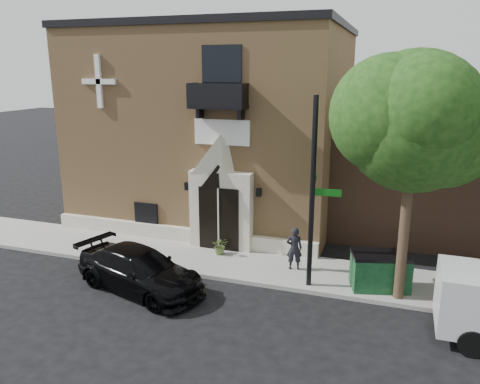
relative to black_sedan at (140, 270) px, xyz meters
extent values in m
plane|color=black|center=(2.37, 1.46, -0.71)|extent=(120.00, 120.00, 0.00)
cube|color=gray|center=(3.37, 2.96, -0.64)|extent=(42.00, 3.00, 0.15)
cube|color=tan|center=(-0.63, 9.46, 3.79)|extent=(12.00, 10.00, 9.00)
cube|color=black|center=(-0.63, 9.46, 8.44)|extent=(12.20, 10.20, 0.30)
cube|color=silver|center=(-0.63, 4.34, -0.26)|extent=(12.00, 0.30, 0.60)
cube|color=silver|center=(1.37, 4.21, 1.04)|extent=(2.60, 0.55, 3.20)
pyramid|color=silver|center=(1.37, 4.21, 3.39)|extent=(2.60, 0.55, 1.50)
cube|color=black|center=(1.37, 3.92, 0.74)|extent=(1.70, 0.06, 2.60)
cube|color=silver|center=(1.37, 3.88, 0.74)|extent=(0.06, 0.04, 2.60)
cube|color=white|center=(1.37, 4.40, 4.19)|extent=(2.30, 0.10, 1.00)
cube|color=black|center=(1.37, 4.01, 5.19)|extent=(2.20, 0.90, 0.10)
cube|color=black|center=(1.37, 3.58, 5.64)|extent=(2.20, 0.06, 0.90)
cube|color=black|center=(0.32, 4.01, 5.64)|extent=(0.06, 0.90, 0.90)
cube|color=black|center=(2.42, 4.01, 5.64)|extent=(0.06, 0.90, 0.90)
cube|color=black|center=(1.37, 4.43, 6.39)|extent=(1.60, 0.08, 2.20)
cube|color=white|center=(-4.13, 4.38, 6.09)|extent=(0.22, 0.14, 2.20)
cube|color=white|center=(-4.13, 4.38, 6.09)|extent=(1.60, 0.14, 0.22)
cube|color=black|center=(-2.23, 4.41, 0.44)|extent=(1.10, 0.10, 1.00)
cube|color=red|center=(-2.23, 4.44, 0.44)|extent=(0.85, 0.06, 0.75)
cube|color=black|center=(-0.18, 4.34, 1.89)|extent=(0.18, 0.18, 0.32)
cube|color=black|center=(2.92, 4.34, 1.89)|extent=(0.18, 0.18, 0.32)
cylinder|color=#38281C|center=(8.37, 1.91, 1.54)|extent=(0.32, 0.32, 4.20)
sphere|color=#14390F|center=(8.37, 1.91, 5.11)|extent=(4.20, 4.20, 4.20)
sphere|color=#14390F|center=(9.17, 2.21, 4.81)|extent=(3.36, 3.36, 3.36)
sphere|color=#14390F|center=(7.67, 1.71, 5.31)|extent=(3.57, 3.57, 3.57)
sphere|color=#14390F|center=(8.57, 1.21, 5.51)|extent=(3.15, 3.15, 3.15)
imported|color=black|center=(0.00, 0.00, 0.00)|extent=(5.28, 3.32, 1.43)
cylinder|color=black|center=(10.23, -0.61, -0.34)|extent=(0.75, 0.25, 0.75)
cylinder|color=black|center=(10.24, 1.26, -0.34)|extent=(0.75, 0.25, 0.75)
cylinder|color=black|center=(5.45, 1.89, 2.64)|extent=(0.17, 0.17, 6.40)
cube|color=#0D5711|center=(5.93, 1.92, 2.74)|extent=(0.91, 0.09, 0.23)
cube|color=#0D5711|center=(5.42, 2.37, 3.01)|extent=(0.09, 0.91, 0.23)
cylinder|color=maroon|center=(9.66, 1.74, -0.53)|extent=(0.32, 0.32, 0.07)
cylinder|color=maroon|center=(9.66, 1.74, -0.25)|extent=(0.23, 0.23, 0.49)
sphere|color=maroon|center=(9.66, 1.74, 0.03)|extent=(0.23, 0.23, 0.23)
cylinder|color=maroon|center=(9.66, 1.74, -0.21)|extent=(0.40, 0.11, 0.11)
cube|color=#0D321A|center=(7.75, 2.41, 0.01)|extent=(2.07, 1.48, 1.14)
cube|color=black|center=(7.75, 2.41, 0.63)|extent=(2.13, 1.55, 0.12)
imported|color=#4E632D|center=(1.60, 3.47, -0.20)|extent=(0.77, 0.72, 0.72)
imported|color=black|center=(4.68, 3.02, 0.24)|extent=(0.67, 0.54, 1.61)
camera|label=1|loc=(7.91, -12.79, 6.63)|focal=35.00mm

